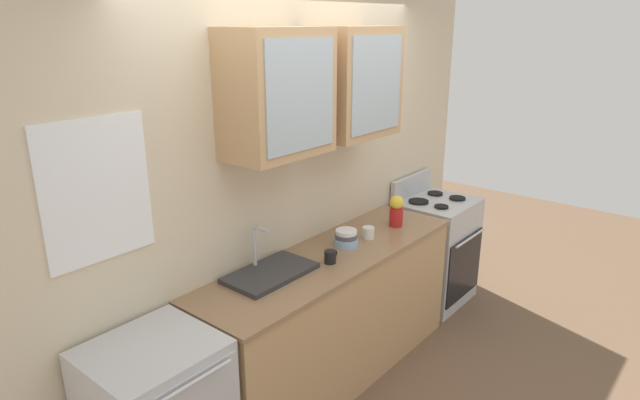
{
  "coord_description": "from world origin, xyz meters",
  "views": [
    {
      "loc": [
        -2.57,
        -2.01,
        2.37
      ],
      "look_at": [
        -0.13,
        0.0,
        1.33
      ],
      "focal_mm": 30.45,
      "sensor_mm": 36.0,
      "label": 1
    }
  ],
  "objects_px": {
    "sink_faucet": "(270,272)",
    "bowl_stack": "(346,238)",
    "cup_near_sink": "(330,257)",
    "vase": "(396,211)",
    "cup_near_bowls": "(368,233)",
    "stove_range": "(435,250)"
  },
  "relations": [
    {
      "from": "bowl_stack",
      "to": "cup_near_sink",
      "type": "height_order",
      "value": "bowl_stack"
    },
    {
      "from": "sink_faucet",
      "to": "bowl_stack",
      "type": "relative_size",
      "value": 3.35
    },
    {
      "from": "vase",
      "to": "cup_near_bowls",
      "type": "xyz_separation_m",
      "value": [
        -0.33,
        0.02,
        -0.08
      ]
    },
    {
      "from": "vase",
      "to": "cup_near_sink",
      "type": "bearing_deg",
      "value": -177.9
    },
    {
      "from": "stove_range",
      "to": "sink_faucet",
      "type": "height_order",
      "value": "sink_faucet"
    },
    {
      "from": "stove_range",
      "to": "vase",
      "type": "xyz_separation_m",
      "value": [
        -0.74,
        -0.04,
        0.57
      ]
    },
    {
      "from": "sink_faucet",
      "to": "cup_near_sink",
      "type": "bearing_deg",
      "value": -24.4
    },
    {
      "from": "vase",
      "to": "cup_near_bowls",
      "type": "height_order",
      "value": "vase"
    },
    {
      "from": "stove_range",
      "to": "cup_near_bowls",
      "type": "relative_size",
      "value": 9.35
    },
    {
      "from": "bowl_stack",
      "to": "vase",
      "type": "bearing_deg",
      "value": -6.43
    },
    {
      "from": "bowl_stack",
      "to": "cup_near_sink",
      "type": "xyz_separation_m",
      "value": [
        -0.28,
        -0.09,
        -0.01
      ]
    },
    {
      "from": "sink_faucet",
      "to": "cup_near_sink",
      "type": "xyz_separation_m",
      "value": [
        0.37,
        -0.17,
        0.02
      ]
    },
    {
      "from": "vase",
      "to": "cup_near_bowls",
      "type": "bearing_deg",
      "value": 176.64
    },
    {
      "from": "stove_range",
      "to": "sink_faucet",
      "type": "xyz_separation_m",
      "value": [
        -1.93,
        0.1,
        0.48
      ]
    },
    {
      "from": "cup_near_sink",
      "to": "cup_near_bowls",
      "type": "bearing_deg",
      "value": 5.75
    },
    {
      "from": "stove_range",
      "to": "cup_near_sink",
      "type": "distance_m",
      "value": 1.64
    },
    {
      "from": "stove_range",
      "to": "cup_near_bowls",
      "type": "bearing_deg",
      "value": -179.0
    },
    {
      "from": "sink_faucet",
      "to": "bowl_stack",
      "type": "distance_m",
      "value": 0.66
    },
    {
      "from": "vase",
      "to": "cup_near_bowls",
      "type": "relative_size",
      "value": 1.99
    },
    {
      "from": "bowl_stack",
      "to": "sink_faucet",
      "type": "bearing_deg",
      "value": 173.23
    },
    {
      "from": "bowl_stack",
      "to": "cup_near_bowls",
      "type": "height_order",
      "value": "bowl_stack"
    },
    {
      "from": "sink_faucet",
      "to": "cup_near_bowls",
      "type": "bearing_deg",
      "value": -7.85
    }
  ]
}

